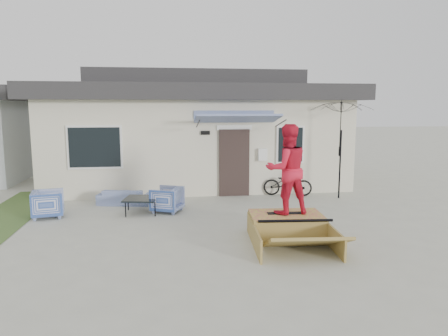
{
  "coord_description": "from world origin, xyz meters",
  "views": [
    {
      "loc": [
        -1.11,
        -8.16,
        2.81
      ],
      "look_at": [
        0.3,
        1.8,
        1.3
      ],
      "focal_mm": 33.11,
      "sensor_mm": 36.0,
      "label": 1
    }
  ],
  "objects": [
    {
      "name": "ground",
      "position": [
        0.0,
        0.0,
        0.0
      ],
      "size": [
        90.0,
        90.0,
        0.0
      ],
      "primitive_type": "plane",
      "color": "#AAAB9B",
      "rests_on": "ground"
    },
    {
      "name": "house",
      "position": [
        0.0,
        7.99,
        1.94
      ],
      "size": [
        10.8,
        8.49,
        4.1
      ],
      "color": "beige",
      "rests_on": "ground"
    },
    {
      "name": "loveseat",
      "position": [
        -2.31,
        3.78,
        0.3
      ],
      "size": [
        1.58,
        0.76,
        0.59
      ],
      "primitive_type": "imported",
      "rotation": [
        0.0,
        0.0,
        2.93
      ],
      "color": "#234392",
      "rests_on": "ground"
    },
    {
      "name": "armchair_left",
      "position": [
        -4.12,
        2.63,
        0.38
      ],
      "size": [
        0.83,
        0.86,
        0.76
      ],
      "primitive_type": "imported",
      "rotation": [
        0.0,
        0.0,
        1.76
      ],
      "color": "#234392",
      "rests_on": "ground"
    },
    {
      "name": "armchair_right",
      "position": [
        -1.11,
        2.74,
        0.37
      ],
      "size": [
        0.91,
        0.94,
        0.75
      ],
      "primitive_type": "imported",
      "rotation": [
        0.0,
        0.0,
        -1.99
      ],
      "color": "#234392",
      "rests_on": "ground"
    },
    {
      "name": "coffee_table",
      "position": [
        -1.79,
        2.7,
        0.2
      ],
      "size": [
        0.96,
        0.96,
        0.41
      ],
      "primitive_type": "cube",
      "rotation": [
        0.0,
        0.0,
        -0.18
      ],
      "color": "black",
      "rests_on": "ground"
    },
    {
      "name": "bicycle",
      "position": [
        2.68,
        4.25,
        0.49
      ],
      "size": [
        1.61,
        0.93,
        0.97
      ],
      "primitive_type": "imported",
      "rotation": [
        0.0,
        0.0,
        1.29
      ],
      "color": "black",
      "rests_on": "ground"
    },
    {
      "name": "patio_umbrella",
      "position": [
        4.14,
        3.69,
        1.75
      ],
      "size": [
        2.24,
        2.13,
        2.2
      ],
      "color": "black",
      "rests_on": "ground"
    },
    {
      "name": "skate_ramp",
      "position": [
        1.42,
        0.18,
        0.26
      ],
      "size": [
        1.69,
        2.16,
        0.51
      ],
      "primitive_type": null,
      "rotation": [
        0.0,
        0.0,
        -0.08
      ],
      "color": "olive",
      "rests_on": "ground"
    },
    {
      "name": "skateboard",
      "position": [
        1.43,
        0.23,
        0.54
      ],
      "size": [
        0.82,
        0.25,
        0.05
      ],
      "primitive_type": "cube",
      "rotation": [
        0.0,
        0.0,
        -0.07
      ],
      "color": "black",
      "rests_on": "skate_ramp"
    },
    {
      "name": "skater",
      "position": [
        1.43,
        0.23,
        1.52
      ],
      "size": [
        1.01,
        0.82,
        1.91
      ],
      "primitive_type": "imported",
      "rotation": [
        0.0,
        0.0,
        3.25
      ],
      "color": "red",
      "rests_on": "skateboard"
    }
  ]
}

